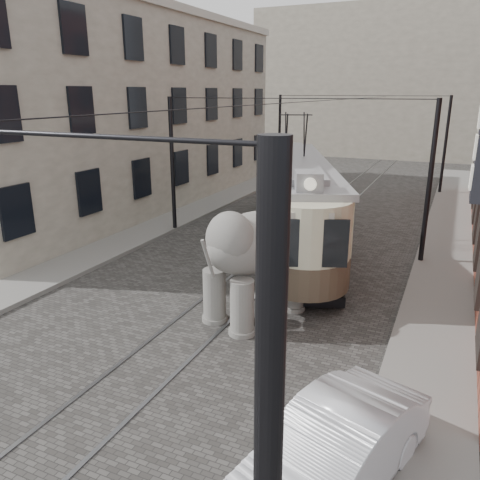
% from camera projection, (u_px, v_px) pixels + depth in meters
% --- Properties ---
extents(ground, '(120.00, 120.00, 0.00)m').
position_uv_depth(ground, '(227.00, 300.00, 14.87)').
color(ground, '#45423F').
extents(tram_rails, '(1.54, 80.00, 0.02)m').
position_uv_depth(tram_rails, '(227.00, 300.00, 14.87)').
color(tram_rails, slate).
rests_on(tram_rails, ground).
extents(sidewalk_right, '(2.00, 60.00, 0.15)m').
position_uv_depth(sidewalk_right, '(433.00, 337.00, 12.47)').
color(sidewalk_right, slate).
rests_on(sidewalk_right, ground).
extents(sidewalk_left, '(2.00, 60.00, 0.15)m').
position_uv_depth(sidewalk_left, '(66.00, 267.00, 17.42)').
color(sidewalk_left, slate).
rests_on(sidewalk_left, ground).
extents(stucco_building, '(7.00, 24.00, 10.00)m').
position_uv_depth(stucco_building, '(126.00, 114.00, 26.43)').
color(stucco_building, gray).
rests_on(stucco_building, ground).
extents(distant_block, '(28.00, 10.00, 14.00)m').
position_uv_depth(distant_block, '(402.00, 83.00, 47.56)').
color(distant_block, gray).
rests_on(distant_block, ground).
extents(catenary, '(11.00, 30.20, 6.00)m').
position_uv_depth(catenary, '(278.00, 178.00, 18.40)').
color(catenary, black).
rests_on(catenary, ground).
extents(tram, '(7.64, 13.59, 5.37)m').
position_uv_depth(tram, '(294.00, 181.00, 19.75)').
color(tram, beige).
rests_on(tram, ground).
extents(elephant, '(4.83, 6.28, 3.40)m').
position_uv_depth(elephant, '(255.00, 259.00, 13.41)').
color(elephant, slate).
rests_on(elephant, ground).
extents(parked_car, '(2.77, 4.61, 1.44)m').
position_uv_depth(parked_car, '(330.00, 455.00, 7.55)').
color(parked_car, silver).
rests_on(parked_car, ground).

